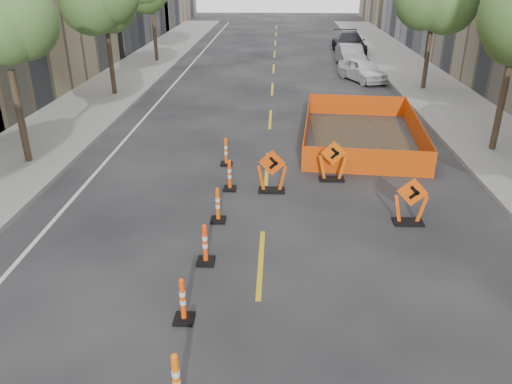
{
  "coord_description": "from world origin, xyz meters",
  "views": [
    {
      "loc": [
        0.34,
        -6.06,
        6.47
      ],
      "look_at": [
        -0.19,
        5.62,
        1.1
      ],
      "focal_mm": 35.0,
      "sensor_mm": 36.0,
      "label": 1
    }
  ],
  "objects_px": {
    "channelizer_7": "(226,151)",
    "chevron_sign_right": "(411,201)",
    "parked_car_far": "(349,43)",
    "channelizer_4": "(205,244)",
    "channelizer_5": "(218,205)",
    "chevron_sign_left": "(272,171)",
    "channelizer_3": "(183,300)",
    "chevron_sign_center": "(333,161)",
    "parked_car_mid": "(350,56)",
    "channelizer_2": "(176,381)",
    "parked_car_near": "(362,70)",
    "channelizer_6": "(230,175)"
  },
  "relations": [
    {
      "from": "channelizer_6",
      "to": "parked_car_far",
      "type": "xyz_separation_m",
      "value": [
        6.94,
        26.51,
        0.3
      ]
    },
    {
      "from": "channelizer_5",
      "to": "parked_car_mid",
      "type": "distance_m",
      "value": 23.98
    },
    {
      "from": "channelizer_3",
      "to": "channelizer_7",
      "type": "bearing_deg",
      "value": 89.97
    },
    {
      "from": "channelizer_7",
      "to": "parked_car_far",
      "type": "height_order",
      "value": "parked_car_far"
    },
    {
      "from": "channelizer_4",
      "to": "channelizer_3",
      "type": "bearing_deg",
      "value": -93.96
    },
    {
      "from": "parked_car_far",
      "to": "channelizer_7",
      "type": "bearing_deg",
      "value": -107.43
    },
    {
      "from": "channelizer_6",
      "to": "channelizer_7",
      "type": "xyz_separation_m",
      "value": [
        -0.32,
        2.11,
        0.0
      ]
    },
    {
      "from": "channelizer_2",
      "to": "chevron_sign_right",
      "type": "distance_m",
      "value": 8.24
    },
    {
      "from": "parked_car_near",
      "to": "parked_car_far",
      "type": "height_order",
      "value": "parked_car_far"
    },
    {
      "from": "channelizer_3",
      "to": "channelizer_5",
      "type": "height_order",
      "value": "channelizer_5"
    },
    {
      "from": "channelizer_4",
      "to": "channelizer_5",
      "type": "bearing_deg",
      "value": 88.46
    },
    {
      "from": "channelizer_5",
      "to": "channelizer_3",
      "type": "bearing_deg",
      "value": -92.75
    },
    {
      "from": "chevron_sign_left",
      "to": "parked_car_far",
      "type": "distance_m",
      "value": 27.16
    },
    {
      "from": "channelizer_7",
      "to": "chevron_sign_left",
      "type": "height_order",
      "value": "chevron_sign_left"
    },
    {
      "from": "channelizer_2",
      "to": "chevron_sign_right",
      "type": "relative_size",
      "value": 0.81
    },
    {
      "from": "channelizer_3",
      "to": "parked_car_far",
      "type": "relative_size",
      "value": 0.18
    },
    {
      "from": "channelizer_7",
      "to": "parked_car_near",
      "type": "xyz_separation_m",
      "value": [
        6.8,
        14.15,
        0.16
      ]
    },
    {
      "from": "channelizer_7",
      "to": "chevron_sign_right",
      "type": "bearing_deg",
      "value": -37.21
    },
    {
      "from": "channelizer_3",
      "to": "chevron_sign_right",
      "type": "bearing_deg",
      "value": 38.8
    },
    {
      "from": "channelizer_7",
      "to": "chevron_sign_right",
      "type": "relative_size",
      "value": 0.74
    },
    {
      "from": "channelizer_4",
      "to": "channelizer_7",
      "type": "xyz_separation_m",
      "value": [
        -0.14,
        6.33,
        -0.02
      ]
    },
    {
      "from": "channelizer_2",
      "to": "channelizer_7",
      "type": "xyz_separation_m",
      "value": [
        -0.28,
        10.55,
        -0.04
      ]
    },
    {
      "from": "chevron_sign_right",
      "to": "parked_car_near",
      "type": "distance_m",
      "value": 18.3
    },
    {
      "from": "channelizer_6",
      "to": "parked_car_far",
      "type": "relative_size",
      "value": 0.18
    },
    {
      "from": "chevron_sign_center",
      "to": "parked_car_mid",
      "type": "height_order",
      "value": "parked_car_mid"
    },
    {
      "from": "channelizer_7",
      "to": "parked_car_near",
      "type": "relative_size",
      "value": 0.26
    },
    {
      "from": "channelizer_6",
      "to": "chevron_sign_left",
      "type": "height_order",
      "value": "chevron_sign_left"
    },
    {
      "from": "channelizer_2",
      "to": "parked_car_mid",
      "type": "height_order",
      "value": "parked_car_mid"
    },
    {
      "from": "chevron_sign_right",
      "to": "parked_car_mid",
      "type": "xyz_separation_m",
      "value": [
        1.27,
        22.96,
        0.04
      ]
    },
    {
      "from": "channelizer_4",
      "to": "chevron_sign_center",
      "type": "xyz_separation_m",
      "value": [
        3.45,
        5.15,
        0.16
      ]
    },
    {
      "from": "channelizer_6",
      "to": "chevron_sign_center",
      "type": "bearing_deg",
      "value": 15.88
    },
    {
      "from": "channelizer_2",
      "to": "channelizer_7",
      "type": "bearing_deg",
      "value": 91.51
    },
    {
      "from": "chevron_sign_left",
      "to": "chevron_sign_right",
      "type": "height_order",
      "value": "chevron_sign_left"
    },
    {
      "from": "channelizer_4",
      "to": "chevron_sign_center",
      "type": "relative_size",
      "value": 0.77
    },
    {
      "from": "channelizer_3",
      "to": "channelizer_6",
      "type": "height_order",
      "value": "channelizer_6"
    },
    {
      "from": "chevron_sign_center",
      "to": "parked_car_mid",
      "type": "distance_m",
      "value": 20.28
    },
    {
      "from": "channelizer_2",
      "to": "chevron_sign_right",
      "type": "xyz_separation_m",
      "value": [
        5.12,
        6.45,
        0.13
      ]
    },
    {
      "from": "channelizer_3",
      "to": "chevron_sign_right",
      "type": "distance_m",
      "value": 6.93
    },
    {
      "from": "chevron_sign_right",
      "to": "parked_car_mid",
      "type": "relative_size",
      "value": 0.31
    },
    {
      "from": "chevron_sign_left",
      "to": "channelizer_5",
      "type": "bearing_deg",
      "value": -117.62
    },
    {
      "from": "channelizer_3",
      "to": "chevron_sign_center",
      "type": "distance_m",
      "value": 8.1
    },
    {
      "from": "channelizer_5",
      "to": "parked_car_mid",
      "type": "height_order",
      "value": "parked_car_mid"
    },
    {
      "from": "channelizer_3",
      "to": "channelizer_6",
      "type": "relative_size",
      "value": 1.0
    },
    {
      "from": "channelizer_2",
      "to": "channelizer_6",
      "type": "relative_size",
      "value": 1.09
    },
    {
      "from": "channelizer_2",
      "to": "parked_car_near",
      "type": "height_order",
      "value": "parked_car_near"
    },
    {
      "from": "channelizer_3",
      "to": "chevron_sign_left",
      "type": "xyz_separation_m",
      "value": [
        1.64,
        6.27,
        0.19
      ]
    },
    {
      "from": "chevron_sign_left",
      "to": "parked_car_far",
      "type": "bearing_deg",
      "value": 85.44
    },
    {
      "from": "channelizer_4",
      "to": "channelizer_7",
      "type": "distance_m",
      "value": 6.33
    },
    {
      "from": "channelizer_4",
      "to": "channelizer_6",
      "type": "distance_m",
      "value": 4.22
    },
    {
      "from": "channelizer_5",
      "to": "chevron_sign_left",
      "type": "relative_size",
      "value": 0.73
    }
  ]
}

